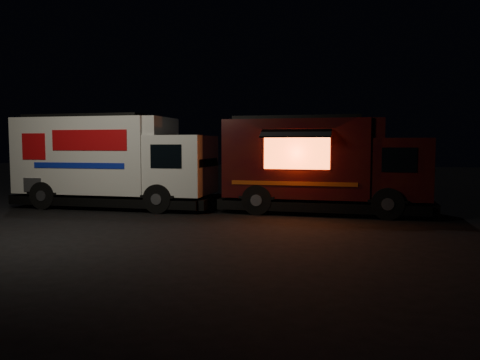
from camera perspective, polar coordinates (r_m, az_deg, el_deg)
ground at (r=14.33m, az=-5.34°, el=-5.07°), size 80.00×80.00×0.00m
white_truck at (r=18.09m, az=-14.82°, el=2.24°), size 7.63×2.65×3.45m
red_truck at (r=16.38m, az=10.37°, el=1.86°), size 7.13×2.67×3.31m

